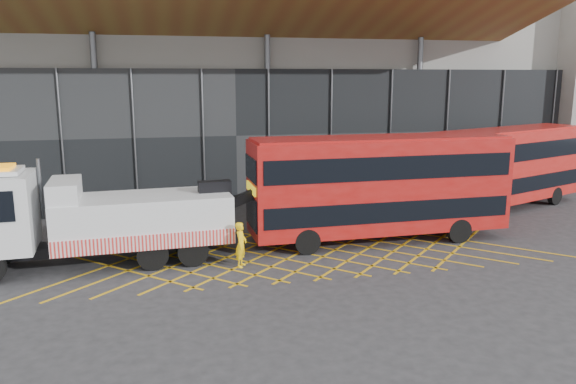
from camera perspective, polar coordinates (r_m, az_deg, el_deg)
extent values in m
plane|color=#2B2B2E|center=(24.04, -6.23, -6.63)|extent=(120.00, 120.00, 0.00)
cube|color=gold|center=(24.01, -17.77, -7.14)|extent=(7.16, 7.16, 0.01)
cube|color=gold|center=(24.01, -17.77, -7.14)|extent=(7.16, 7.16, 0.01)
cube|color=gold|center=(23.91, -13.93, -7.00)|extent=(7.16, 7.16, 0.01)
cube|color=gold|center=(23.91, -13.93, -7.00)|extent=(7.16, 7.16, 0.01)
cube|color=gold|center=(23.92, -10.07, -6.82)|extent=(7.16, 7.16, 0.01)
cube|color=gold|center=(23.92, -10.07, -6.82)|extent=(7.16, 7.16, 0.01)
cube|color=gold|center=(24.03, -6.23, -6.62)|extent=(7.16, 7.16, 0.01)
cube|color=gold|center=(24.03, -6.23, -6.62)|extent=(7.16, 7.16, 0.01)
cube|color=gold|center=(24.25, -2.45, -6.39)|extent=(7.16, 7.16, 0.01)
cube|color=gold|center=(24.25, -2.45, -6.39)|extent=(7.16, 7.16, 0.01)
cube|color=gold|center=(24.58, 1.24, -6.14)|extent=(7.16, 7.16, 0.01)
cube|color=gold|center=(24.58, 1.24, -6.14)|extent=(7.16, 7.16, 0.01)
cube|color=gold|center=(25.00, 4.82, -5.87)|extent=(7.16, 7.16, 0.01)
cube|color=gold|center=(25.00, 4.82, -5.87)|extent=(7.16, 7.16, 0.01)
cube|color=gold|center=(25.51, 8.26, -5.59)|extent=(7.16, 7.16, 0.01)
cube|color=gold|center=(25.51, 8.26, -5.59)|extent=(7.16, 7.16, 0.01)
cube|color=gold|center=(26.11, 11.55, -5.31)|extent=(7.16, 7.16, 0.01)
cube|color=gold|center=(26.11, 11.55, -5.31)|extent=(7.16, 7.16, 0.01)
cube|color=gold|center=(26.80, 14.69, -5.02)|extent=(7.16, 7.16, 0.01)
cube|color=gold|center=(26.80, 14.69, -5.02)|extent=(7.16, 7.16, 0.01)
cube|color=gold|center=(27.56, 17.65, -4.73)|extent=(7.16, 7.16, 0.01)
cube|color=gold|center=(27.56, 17.65, -4.73)|extent=(7.16, 7.16, 0.01)
cube|color=gray|center=(41.98, -6.85, 13.54)|extent=(55.00, 14.00, 18.00)
cube|color=black|center=(34.88, -5.36, 5.77)|extent=(55.00, 0.80, 8.00)
cylinder|color=#595B60|center=(34.47, -18.74, 6.82)|extent=(0.36, 0.36, 10.00)
cylinder|color=#595B60|center=(34.91, -2.07, 7.47)|extent=(0.36, 0.36, 10.00)
cylinder|color=#595B60|center=(38.07, 13.02, 7.52)|extent=(0.36, 0.36, 10.00)
cube|color=black|center=(24.01, -18.10, -5.20)|extent=(10.79, 1.80, 0.40)
cube|color=white|center=(23.72, -14.44, -2.50)|extent=(7.17, 3.26, 1.81)
cube|color=red|center=(22.50, -14.21, -5.03)|extent=(7.00, 0.51, 0.62)
cube|color=white|center=(23.55, -21.75, 0.18)|extent=(1.30, 2.78, 0.79)
cube|color=black|center=(23.76, -7.48, 0.45)|extent=(1.39, 0.65, 0.57)
cube|color=black|center=(24.06, -4.79, -0.72)|extent=(2.49, 0.55, 1.22)
cylinder|color=black|center=(25.67, -27.15, -5.24)|extent=(1.27, 0.47, 1.24)
cylinder|color=black|center=(23.03, -9.65, -5.92)|extent=(1.27, 0.47, 1.24)
cylinder|color=black|center=(25.30, -10.30, -4.36)|extent=(1.27, 0.47, 1.24)
cylinder|color=#595B60|center=(24.80, -23.85, 0.28)|extent=(0.16, 0.16, 2.49)
cube|color=#9E0F0C|center=(26.07, 9.30, 0.77)|extent=(11.97, 3.00, 4.20)
cube|color=black|center=(26.26, 9.23, -1.35)|extent=(11.50, 3.05, 0.92)
cube|color=black|center=(25.91, 9.37, 2.86)|extent=(11.50, 3.05, 1.03)
cube|color=black|center=(24.56, -3.72, -1.99)|extent=(0.11, 2.43, 1.41)
cube|color=black|center=(24.19, -3.78, 2.38)|extent=(0.11, 2.43, 1.03)
cube|color=yellow|center=(24.34, -3.78, 0.37)|extent=(0.10, 1.94, 0.38)
cube|color=#9E0F0C|center=(25.76, 9.45, 5.44)|extent=(11.73, 2.77, 0.13)
cylinder|color=black|center=(24.18, 1.97, -5.06)|extent=(1.13, 0.35, 1.13)
cylinder|color=black|center=(26.47, 0.50, -3.59)|extent=(1.13, 0.35, 1.13)
cylinder|color=black|center=(27.02, 16.98, -3.78)|extent=(1.13, 0.35, 1.13)
cylinder|color=black|center=(29.09, 14.51, -2.57)|extent=(1.13, 0.35, 1.13)
cube|color=#AD140F|center=(34.68, 21.34, 2.56)|extent=(11.51, 6.62, 4.00)
cube|color=black|center=(34.82, 21.23, 1.04)|extent=(11.11, 6.51, 0.88)
cube|color=black|center=(34.56, 21.45, 4.06)|extent=(11.11, 6.51, 0.98)
cube|color=black|center=(30.34, 15.13, 0.07)|extent=(0.91, 2.17, 1.34)
cube|color=black|center=(30.05, 15.31, 3.44)|extent=(0.91, 2.17, 0.98)
cube|color=yellow|center=(30.16, 15.21, 1.89)|extent=(0.73, 1.73, 0.36)
cube|color=#AD140F|center=(34.45, 21.59, 5.90)|extent=(11.22, 6.34, 0.12)
cylinder|color=black|center=(31.47, 19.10, -1.84)|extent=(1.11, 0.68, 1.07)
cylinder|color=black|center=(32.86, 15.85, -1.09)|extent=(1.11, 0.68, 1.07)
cylinder|color=black|center=(37.17, 25.48, -0.35)|extent=(1.11, 0.68, 1.07)
cylinder|color=black|center=(38.35, 22.49, 0.23)|extent=(1.11, 0.68, 1.07)
imported|color=yellow|center=(22.61, -4.80, -5.34)|extent=(0.67, 0.79, 1.83)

